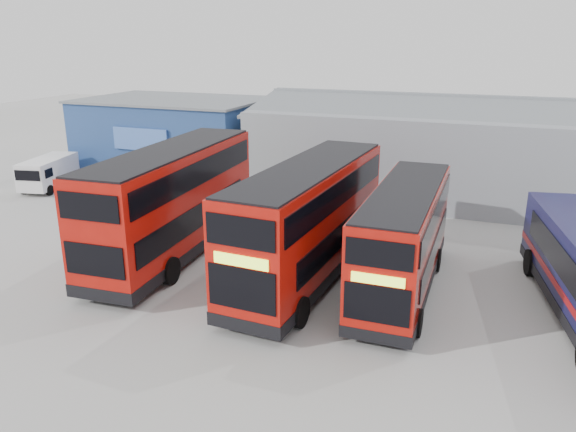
{
  "coord_description": "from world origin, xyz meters",
  "views": [
    {
      "loc": [
        7.38,
        -15.52,
        9.27
      ],
      "look_at": [
        -0.62,
        5.16,
        2.1
      ],
      "focal_mm": 35.0,
      "sensor_mm": 36.0,
      "label": 1
    }
  ],
  "objects_px": {
    "office_block": "(176,136)",
    "panel_van": "(49,172)",
    "double_decker_left": "(173,203)",
    "double_decker_right": "(403,241)",
    "maintenance_shed": "(513,153)",
    "double_decker_centre": "(308,224)"
  },
  "relations": [
    {
      "from": "maintenance_shed",
      "to": "double_decker_centre",
      "type": "height_order",
      "value": "maintenance_shed"
    },
    {
      "from": "maintenance_shed",
      "to": "double_decker_left",
      "type": "relative_size",
      "value": 2.69
    },
    {
      "from": "office_block",
      "to": "maintenance_shed",
      "type": "relative_size",
      "value": 0.4
    },
    {
      "from": "office_block",
      "to": "double_decker_left",
      "type": "distance_m",
      "value": 16.1
    },
    {
      "from": "double_decker_left",
      "to": "double_decker_right",
      "type": "height_order",
      "value": "double_decker_left"
    },
    {
      "from": "office_block",
      "to": "panel_van",
      "type": "relative_size",
      "value": 2.62
    },
    {
      "from": "double_decker_right",
      "to": "double_decker_centre",
      "type": "bearing_deg",
      "value": -176.77
    },
    {
      "from": "double_decker_centre",
      "to": "double_decker_right",
      "type": "relative_size",
      "value": 1.16
    },
    {
      "from": "double_decker_centre",
      "to": "office_block",
      "type": "bearing_deg",
      "value": 139.26
    },
    {
      "from": "maintenance_shed",
      "to": "office_block",
      "type": "bearing_deg",
      "value": -174.79
    },
    {
      "from": "maintenance_shed",
      "to": "double_decker_centre",
      "type": "bearing_deg",
      "value": -114.56
    },
    {
      "from": "office_block",
      "to": "double_decker_left",
      "type": "xyz_separation_m",
      "value": [
        8.42,
        -13.72,
        -0.22
      ]
    },
    {
      "from": "double_decker_left",
      "to": "double_decker_right",
      "type": "bearing_deg",
      "value": 176.26
    },
    {
      "from": "maintenance_shed",
      "to": "double_decker_centre",
      "type": "xyz_separation_m",
      "value": [
        -7.32,
        -16.02,
        -0.31
      ]
    },
    {
      "from": "office_block",
      "to": "panel_van",
      "type": "xyz_separation_m",
      "value": [
        -5.09,
        -6.88,
        -1.5
      ]
    },
    {
      "from": "double_decker_centre",
      "to": "double_decker_right",
      "type": "bearing_deg",
      "value": 6.89
    },
    {
      "from": "maintenance_shed",
      "to": "double_decker_right",
      "type": "relative_size",
      "value": 3.21
    },
    {
      "from": "double_decker_right",
      "to": "panel_van",
      "type": "height_order",
      "value": "double_decker_right"
    },
    {
      "from": "maintenance_shed",
      "to": "double_decker_left",
      "type": "bearing_deg",
      "value": -130.82
    },
    {
      "from": "maintenance_shed",
      "to": "double_decker_right",
      "type": "height_order",
      "value": "maintenance_shed"
    },
    {
      "from": "office_block",
      "to": "double_decker_centre",
      "type": "xyz_separation_m",
      "value": [
        14.68,
        -14.02,
        -0.29
      ]
    },
    {
      "from": "office_block",
      "to": "double_decker_right",
      "type": "relative_size",
      "value": 1.3
    }
  ]
}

